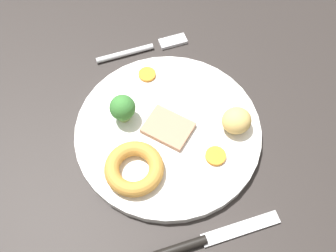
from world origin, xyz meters
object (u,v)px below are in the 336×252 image
object	(u,v)px
carrot_coin_front	(147,74)
fork	(145,48)
meat_slice_main	(168,128)
broccoli_floret	(123,108)
knife	(199,242)
carrot_coin_back	(216,156)
dinner_plate	(168,132)
yorkshire_pudding	(134,169)
roast_potato_left	(237,122)

from	to	relation	value
carrot_coin_front	fork	bearing A→B (deg)	164.03
meat_slice_main	broccoli_floret	bearing A→B (deg)	-128.06
meat_slice_main	carrot_coin_front	xyz separation A→B (cm)	(-10.04, 0.41, -0.17)
carrot_coin_front	knife	bearing A→B (deg)	-5.34
meat_slice_main	broccoli_floret	distance (cm)	6.98
carrot_coin_front	carrot_coin_back	world-z (taller)	same
meat_slice_main	carrot_coin_front	bearing A→B (deg)	177.67
dinner_plate	meat_slice_main	world-z (taller)	meat_slice_main
carrot_coin_back	meat_slice_main	bearing A→B (deg)	-145.12
dinner_plate	carrot_coin_back	bearing A→B (deg)	35.32
broccoli_floret	knife	size ratio (longest dim) A/B	0.24
carrot_coin_back	knife	bearing A→B (deg)	-33.95
yorkshire_pudding	broccoli_floret	world-z (taller)	broccoli_floret
dinner_plate	carrot_coin_back	size ratio (longest dim) A/B	9.36
meat_slice_main	carrot_coin_front	distance (cm)	10.05
knife	dinner_plate	bearing A→B (deg)	86.12
carrot_coin_back	fork	world-z (taller)	carrot_coin_back
broccoli_floret	fork	size ratio (longest dim) A/B	0.29
dinner_plate	broccoli_floret	xyz separation A→B (cm)	(-4.16, -5.21, 3.21)
carrot_coin_front	broccoli_floret	bearing A→B (deg)	-43.58
carrot_coin_front	meat_slice_main	bearing A→B (deg)	-2.33
meat_slice_main	fork	bearing A→B (deg)	172.44
dinner_plate	carrot_coin_front	bearing A→B (deg)	177.47
carrot_coin_back	knife	size ratio (longest dim) A/B	0.15
carrot_coin_front	carrot_coin_back	bearing A→B (deg)	13.89
roast_potato_left	carrot_coin_front	world-z (taller)	roast_potato_left
dinner_plate	meat_slice_main	distance (cm)	1.10
meat_slice_main	yorkshire_pudding	xyz separation A→B (cm)	(4.52, -6.58, 0.62)
dinner_plate	yorkshire_pudding	size ratio (longest dim) A/B	3.33
dinner_plate	yorkshire_pudding	world-z (taller)	yorkshire_pudding
meat_slice_main	knife	bearing A→B (deg)	-7.20
carrot_coin_back	broccoli_floret	world-z (taller)	broccoli_floret
meat_slice_main	roast_potato_left	xyz separation A→B (cm)	(3.25, 9.07, 1.30)
broccoli_floret	knife	bearing A→B (deg)	9.01
fork	knife	xyz separation A→B (cm)	(32.19, -4.17, 0.06)
fork	carrot_coin_back	bearing A→B (deg)	-81.87
meat_slice_main	roast_potato_left	distance (cm)	9.72
yorkshire_pudding	dinner_plate	bearing A→B (deg)	124.34
dinner_plate	broccoli_floret	size ratio (longest dim) A/B	5.94
carrot_coin_front	fork	xyz separation A→B (cm)	(-6.02, 1.72, -1.24)
carrot_coin_front	fork	size ratio (longest dim) A/B	0.17
carrot_coin_back	dinner_plate	bearing A→B (deg)	-144.68
dinner_plate	yorkshire_pudding	xyz separation A→B (cm)	(4.47, -6.54, 1.72)
roast_potato_left	fork	xyz separation A→B (cm)	(-19.31, -6.94, -2.72)
meat_slice_main	knife	world-z (taller)	meat_slice_main
roast_potato_left	fork	distance (cm)	20.70
carrot_coin_front	carrot_coin_back	xyz separation A→B (cm)	(16.48, 4.08, 0.05)
yorkshire_pudding	broccoli_floret	distance (cm)	8.85
meat_slice_main	fork	xyz separation A→B (cm)	(-16.07, 2.13, -1.41)
meat_slice_main	broccoli_floret	size ratio (longest dim) A/B	1.44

